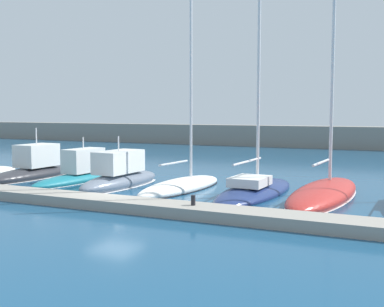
{
  "coord_description": "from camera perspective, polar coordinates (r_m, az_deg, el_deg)",
  "views": [
    {
      "loc": [
        13.61,
        -20.03,
        4.57
      ],
      "look_at": [
        2.31,
        4.27,
        2.18
      ],
      "focal_mm": 44.62,
      "sensor_mm": 36.0,
      "label": 1
    }
  ],
  "objects": [
    {
      "name": "sailboat_navy_sixth",
      "position": [
        26.6,
        7.54,
        -4.19
      ],
      "size": [
        3.18,
        9.5,
        18.04
      ],
      "rotation": [
        0.0,
        0.0,
        1.53
      ],
      "color": "navy",
      "rests_on": "ground_plane"
    },
    {
      "name": "breakwater_seawall",
      "position": [
        61.88,
        12.21,
        2.01
      ],
      "size": [
        108.0,
        2.72,
        2.71
      ],
      "primitive_type": "cube",
      "color": "gray",
      "rests_on": "ground_plane"
    },
    {
      "name": "motorboat_charcoal_second",
      "position": [
        34.31,
        -18.37,
        -1.76
      ],
      "size": [
        2.31,
        7.79,
        3.67
      ],
      "rotation": [
        0.0,
        0.0,
        1.55
      ],
      "color": "#2D2D33",
      "rests_on": "ground_plane"
    },
    {
      "name": "dock_pier",
      "position": [
        23.37,
        -11.26,
        -5.66
      ],
      "size": [
        32.12,
        1.73,
        0.5
      ],
      "primitive_type": "cube",
      "color": "gray",
      "rests_on": "ground_plane"
    },
    {
      "name": "dock_bollard",
      "position": [
        20.74,
        0.14,
        -5.61
      ],
      "size": [
        0.2,
        0.2,
        0.44
      ],
      "primitive_type": "cylinder",
      "color": "black",
      "rests_on": "dock_pier"
    },
    {
      "name": "motorboat_slate_fourth",
      "position": [
        29.1,
        -8.55,
        -2.68
      ],
      "size": [
        2.32,
        7.4,
        3.36
      ],
      "rotation": [
        0.0,
        0.0,
        1.53
      ],
      "color": "slate",
      "rests_on": "ground_plane"
    },
    {
      "name": "ground_plane",
      "position": [
        24.64,
        -9.15,
        -5.66
      ],
      "size": [
        120.0,
        120.0,
        0.0
      ],
      "primitive_type": "plane",
      "color": "navy"
    },
    {
      "name": "motorboat_teal_third",
      "position": [
        31.84,
        -13.26,
        -2.3
      ],
      "size": [
        2.44,
        7.86,
        3.11
      ],
      "rotation": [
        0.0,
        0.0,
        1.5
      ],
      "color": "#19707F",
      "rests_on": "ground_plane"
    },
    {
      "name": "sailboat_white_fifth",
      "position": [
        27.74,
        -1.28,
        -3.71
      ],
      "size": [
        2.96,
        8.2,
        16.66
      ],
      "rotation": [
        0.0,
        0.0,
        1.47
      ],
      "color": "white",
      "rests_on": "ground_plane"
    },
    {
      "name": "sailboat_red_seventh",
      "position": [
        25.95,
        15.49,
        -4.43
      ],
      "size": [
        3.38,
        10.53,
        18.79
      ],
      "rotation": [
        0.0,
        0.0,
        1.51
      ],
      "color": "#B72D28",
      "rests_on": "ground_plane"
    }
  ]
}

